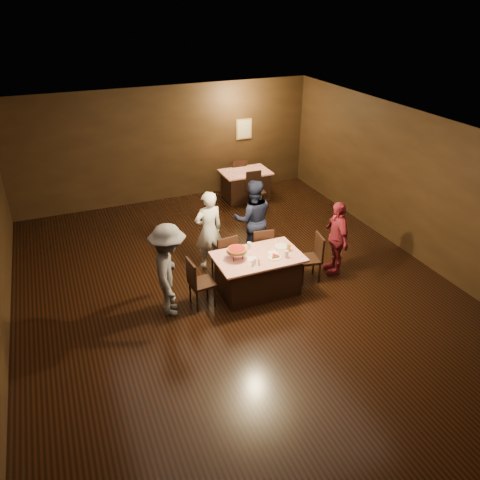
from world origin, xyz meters
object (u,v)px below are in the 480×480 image
at_px(chair_back_far, 237,175).
at_px(diner_red_shirt, 336,237).
at_px(chair_far_right, 260,247).
at_px(chair_end_left, 202,282).
at_px(glass_front_right, 286,254).
at_px(glass_back, 249,246).
at_px(back_table, 245,185).
at_px(plate_empty, 281,246).
at_px(chair_far_left, 224,255).
at_px(pizza_stand, 237,250).
at_px(glass_amber, 289,248).
at_px(diner_white_jacket, 209,230).
at_px(diner_navy_hoodie, 253,219).
at_px(main_table, 258,274).
at_px(chair_back_near, 256,191).
at_px(diner_grey_knit, 169,270).
at_px(chair_end_right, 309,258).

distance_m(chair_back_far, diner_red_shirt, 4.78).
relative_size(chair_far_right, chair_end_left, 1.00).
bearing_deg(glass_front_right, glass_back, 132.27).
relative_size(back_table, plate_empty, 5.20).
bearing_deg(chair_far_left, pizza_stand, 84.31).
distance_m(glass_amber, glass_back, 0.74).
bearing_deg(pizza_stand, diner_white_jacket, 96.29).
bearing_deg(diner_white_jacket, glass_front_right, 116.77).
bearing_deg(glass_amber, diner_red_shirt, 6.40).
bearing_deg(pizza_stand, diner_navy_hoodie, 55.03).
height_order(glass_amber, glass_back, same).
relative_size(main_table, back_table, 1.23).
relative_size(pizza_stand, glass_back, 2.71).
bearing_deg(diner_white_jacket, chair_back_near, -138.91).
relative_size(back_table, chair_far_left, 1.37).
bearing_deg(plate_empty, diner_navy_hoodie, 94.11).
xyz_separation_m(chair_back_near, diner_red_shirt, (0.17, -3.46, 0.29)).
height_order(chair_far_left, pizza_stand, pizza_stand).
height_order(glass_front_right, glass_amber, same).
distance_m(back_table, diner_grey_knit, 5.36).
height_order(chair_far_left, chair_end_left, same).
distance_m(chair_far_left, diner_white_jacket, 0.61).
xyz_separation_m(chair_end_left, pizza_stand, (0.70, 0.05, 0.48)).
height_order(diner_white_jacket, diner_red_shirt, diner_white_jacket).
bearing_deg(plate_empty, pizza_stand, -173.99).
xyz_separation_m(back_table, glass_front_right, (-1.11, -4.49, 0.46)).
bearing_deg(diner_navy_hoodie, diner_grey_knit, 45.44).
height_order(diner_white_jacket, glass_back, diner_white_jacket).
bearing_deg(chair_back_near, back_table, 93.14).
relative_size(chair_far_left, glass_front_right, 6.79).
bearing_deg(chair_far_right, plate_empty, 111.75).
relative_size(chair_far_right, chair_back_far, 1.00).
relative_size(glass_front_right, glass_amber, 1.00).
bearing_deg(chair_end_left, glass_amber, -96.12).
bearing_deg(pizza_stand, glass_amber, -5.71).
height_order(chair_end_left, pizza_stand, pizza_stand).
bearing_deg(diner_red_shirt, pizza_stand, -79.18).
relative_size(main_table, plate_empty, 6.40).
distance_m(chair_back_far, diner_white_jacket, 4.19).
relative_size(diner_white_jacket, pizza_stand, 4.35).
height_order(chair_end_left, diner_white_jacket, diner_white_jacket).
distance_m(chair_end_left, chair_end_right, 2.20).
xyz_separation_m(chair_back_far, diner_navy_hoodie, (-1.10, -3.55, 0.38)).
bearing_deg(chair_end_right, glass_back, -94.38).
xyz_separation_m(diner_grey_knit, plate_empty, (2.22, 0.15, -0.08)).
height_order(chair_far_right, chair_back_far, same).
bearing_deg(diner_navy_hoodie, glass_back, 76.66).
bearing_deg(glass_amber, glass_front_right, -126.87).
distance_m(main_table, chair_far_left, 0.85).
bearing_deg(glass_amber, chair_far_left, 141.34).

